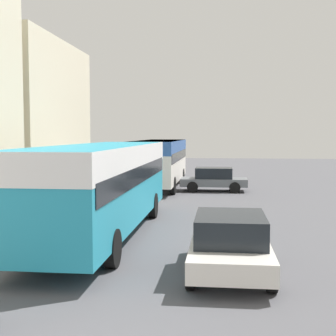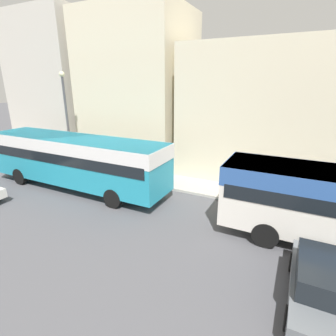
{
  "view_description": "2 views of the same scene",
  "coord_description": "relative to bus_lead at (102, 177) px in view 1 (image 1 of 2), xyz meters",
  "views": [
    {
      "loc": [
        1.99,
        -4.5,
        3.43
      ],
      "look_at": [
        -0.85,
        20.31,
        1.57
      ],
      "focal_mm": 50.0,
      "sensor_mm": 36.0,
      "label": 1
    },
    {
      "loc": [
        8.69,
        21.91,
        6.02
      ],
      "look_at": [
        -1.86,
        16.62,
        2.14
      ],
      "focal_mm": 28.0,
      "sensor_mm": 36.0,
      "label": 2
    }
  ],
  "objects": [
    {
      "name": "pedestrian_walking_away",
      "position": [
        -2.69,
        1.78,
        -0.93
      ],
      "size": [
        0.39,
        0.39,
        1.76
      ],
      "color": "#232838",
      "rests_on": "sidewalk"
    },
    {
      "name": "car_crossing",
      "position": [
        4.15,
        -3.73,
        -1.22
      ],
      "size": [
        1.96,
        4.05,
        1.46
      ],
      "rotation": [
        0.0,
        0.0,
        3.14
      ],
      "color": "silver",
      "rests_on": "ground_plane"
    },
    {
      "name": "pedestrian_near_curb",
      "position": [
        -3.59,
        15.59,
        -1.01
      ],
      "size": [
        0.37,
        0.37,
        1.61
      ],
      "color": "#232838",
      "rests_on": "sidewalk"
    },
    {
      "name": "bus_following",
      "position": [
        0.07,
        13.85,
        -0.04
      ],
      "size": [
        2.59,
        9.87,
        2.98
      ],
      "color": "silver",
      "rests_on": "ground_plane"
    },
    {
      "name": "bus_lead",
      "position": [
        0.0,
        0.0,
        0.0
      ],
      "size": [
        2.64,
        11.55,
        3.04
      ],
      "color": "teal",
      "rests_on": "ground_plane"
    },
    {
      "name": "car_far_curb",
      "position": [
        3.48,
        12.65,
        -1.24
      ],
      "size": [
        3.91,
        1.84,
        1.4
      ],
      "rotation": [
        0.0,
        0.0,
        1.57
      ],
      "color": "slate",
      "rests_on": "ground_plane"
    },
    {
      "name": "building_far_terrace",
      "position": [
        -6.78,
        8.96,
        2.14
      ],
      "size": [
        5.01,
        9.27,
        8.23
      ],
      "color": "beige",
      "rests_on": "ground_plane"
    }
  ]
}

